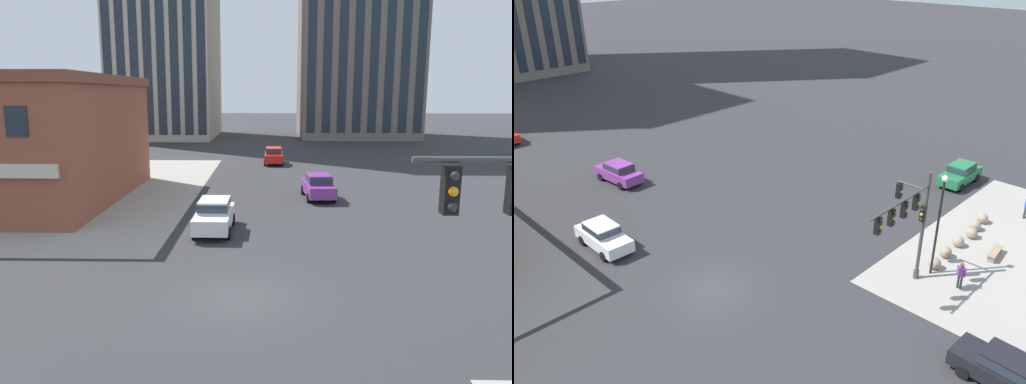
# 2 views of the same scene
# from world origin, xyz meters

# --- Properties ---
(ground_plane) EXTENTS (320.00, 320.00, 0.00)m
(ground_plane) POSITION_xyz_m (0.00, 0.00, 0.00)
(ground_plane) COLOR #2D2D30
(car_main_southbound_far) EXTENTS (1.93, 4.42, 1.68)m
(car_main_southbound_far) POSITION_xyz_m (1.49, 33.40, 0.92)
(car_main_southbound_far) COLOR red
(car_main_southbound_far) RESTS_ON ground
(car_parked_curb) EXTENTS (1.93, 4.42, 1.68)m
(car_parked_curb) POSITION_xyz_m (-1.83, 8.49, 0.92)
(car_parked_curb) COLOR silver
(car_parked_curb) RESTS_ON ground
(car_main_mid) EXTENTS (2.12, 4.51, 1.68)m
(car_main_mid) POSITION_xyz_m (4.33, 16.85, 0.92)
(car_main_mid) COLOR #7A3389
(car_main_mid) RESTS_ON ground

